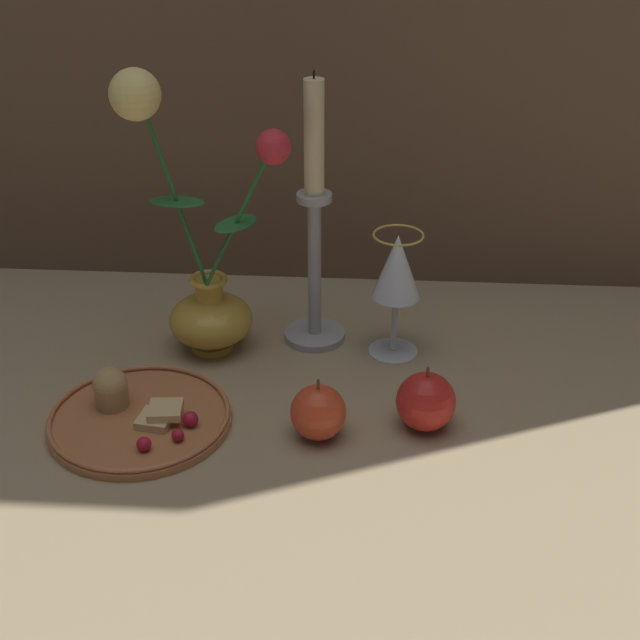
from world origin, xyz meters
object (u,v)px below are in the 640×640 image
(wine_glass, at_px, (397,272))
(vase, at_px, (202,270))
(plate_with_pastries, at_px, (137,414))
(apple_beside_vase, at_px, (318,412))
(apple_near_glass, at_px, (426,402))
(candlestick, at_px, (314,235))

(wine_glass, bearing_deg, vase, -177.91)
(plate_with_pastries, distance_m, apple_beside_vase, 0.22)
(vase, bearing_deg, apple_near_glass, -28.83)
(vase, bearing_deg, apple_beside_vase, -48.50)
(apple_beside_vase, height_order, apple_near_glass, apple_near_glass)
(plate_with_pastries, bearing_deg, vase, 72.85)
(apple_beside_vase, relative_size, apple_near_glass, 0.94)
(vase, distance_m, plate_with_pastries, 0.21)
(candlestick, bearing_deg, apple_beside_vase, -84.94)
(candlestick, bearing_deg, wine_glass, -15.02)
(plate_with_pastries, bearing_deg, apple_near_glass, 2.48)
(plate_with_pastries, bearing_deg, wine_glass, 30.84)
(vase, relative_size, wine_glass, 2.19)
(wine_glass, bearing_deg, plate_with_pastries, -149.16)
(wine_glass, xyz_separation_m, apple_near_glass, (0.04, -0.17, -0.09))
(candlestick, xyz_separation_m, apple_near_glass, (0.15, -0.20, -0.12))
(wine_glass, height_order, apple_beside_vase, wine_glass)
(vase, relative_size, plate_with_pastries, 1.74)
(plate_with_pastries, relative_size, candlestick, 0.59)
(vase, height_order, apple_beside_vase, vase)
(vase, height_order, candlestick, vase)
(candlestick, relative_size, apple_near_glass, 4.47)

